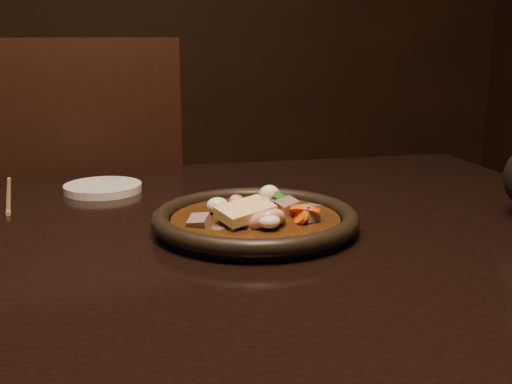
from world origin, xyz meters
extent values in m
cube|color=black|center=(0.00, 0.00, 0.73)|extent=(1.60, 0.90, 0.04)
cylinder|color=black|center=(0.72, 0.37, 0.35)|extent=(0.06, 0.06, 0.71)
cube|color=black|center=(-0.03, 0.62, 0.48)|extent=(0.54, 0.54, 0.04)
cylinder|color=black|center=(0.12, 0.84, 0.23)|extent=(0.04, 0.04, 0.46)
cube|color=black|center=(0.00, 0.41, 0.75)|extent=(0.45, 0.10, 0.49)
cylinder|color=black|center=(0.27, -0.01, 0.76)|extent=(0.25, 0.25, 0.01)
torus|color=black|center=(0.27, -0.01, 0.77)|extent=(0.27, 0.27, 0.02)
cylinder|color=#331C09|center=(0.27, -0.01, 0.76)|extent=(0.22, 0.22, 0.01)
ellipsoid|color=#331C09|center=(0.27, -0.01, 0.76)|extent=(0.12, 0.12, 0.03)
torus|color=#F1AB98|center=(0.27, -0.02, 0.77)|extent=(0.05, 0.06, 0.05)
torus|color=#F1AB98|center=(0.27, 0.00, 0.77)|extent=(0.06, 0.06, 0.05)
torus|color=#F1AB98|center=(0.28, -0.05, 0.77)|extent=(0.07, 0.07, 0.05)
cube|color=gray|center=(0.32, 0.00, 0.77)|extent=(0.03, 0.03, 0.02)
cube|color=gray|center=(0.31, -0.02, 0.78)|extent=(0.03, 0.03, 0.03)
cube|color=gray|center=(0.34, -0.04, 0.78)|extent=(0.03, 0.03, 0.03)
cube|color=gray|center=(0.26, 0.04, 0.77)|extent=(0.03, 0.03, 0.03)
cube|color=gray|center=(0.26, -0.05, 0.77)|extent=(0.04, 0.03, 0.03)
cube|color=gray|center=(0.20, -0.03, 0.77)|extent=(0.04, 0.04, 0.03)
cube|color=gray|center=(0.31, 0.02, 0.77)|extent=(0.03, 0.03, 0.03)
cylinder|color=#FB5407|center=(0.29, -0.04, 0.78)|extent=(0.05, 0.05, 0.03)
cylinder|color=#FB5407|center=(0.32, -0.04, 0.78)|extent=(0.03, 0.04, 0.04)
cylinder|color=#FB5407|center=(0.26, 0.01, 0.77)|extent=(0.04, 0.05, 0.04)
cylinder|color=#FB5407|center=(0.33, -0.04, 0.78)|extent=(0.06, 0.05, 0.03)
cube|color=#1F6813|center=(0.32, 0.02, 0.78)|extent=(0.04, 0.03, 0.03)
cube|color=#1F6813|center=(0.29, 0.00, 0.78)|extent=(0.03, 0.04, 0.02)
cube|color=#1F6813|center=(0.28, -0.05, 0.78)|extent=(0.04, 0.03, 0.02)
cube|color=#1F6813|center=(0.26, -0.02, 0.77)|extent=(0.04, 0.03, 0.03)
cube|color=#1F6813|center=(0.33, 0.03, 0.77)|extent=(0.02, 0.04, 0.02)
cube|color=#1F6813|center=(0.33, 0.04, 0.77)|extent=(0.04, 0.04, 0.01)
cube|color=#1F6813|center=(0.28, 0.03, 0.77)|extent=(0.01, 0.04, 0.02)
ellipsoid|color=white|center=(0.23, 0.02, 0.78)|extent=(0.03, 0.02, 0.02)
ellipsoid|color=white|center=(0.26, -0.02, 0.78)|extent=(0.04, 0.03, 0.02)
ellipsoid|color=white|center=(0.27, -0.01, 0.78)|extent=(0.04, 0.03, 0.02)
ellipsoid|color=white|center=(0.26, -0.02, 0.77)|extent=(0.04, 0.02, 0.02)
ellipsoid|color=white|center=(0.31, 0.05, 0.78)|extent=(0.03, 0.03, 0.03)
ellipsoid|color=white|center=(0.28, -0.07, 0.78)|extent=(0.03, 0.03, 0.02)
cube|color=#FFE298|center=(0.25, -0.04, 0.79)|extent=(0.08, 0.07, 0.03)
cylinder|color=silver|center=(0.07, 0.25, 0.76)|extent=(0.13, 0.13, 0.01)
cylinder|color=tan|center=(-0.07, 0.24, 0.75)|extent=(0.04, 0.23, 0.01)
cylinder|color=tan|center=(-0.07, 0.26, 0.75)|extent=(0.04, 0.23, 0.01)
camera|label=1|loc=(0.10, -0.80, 1.00)|focal=45.00mm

